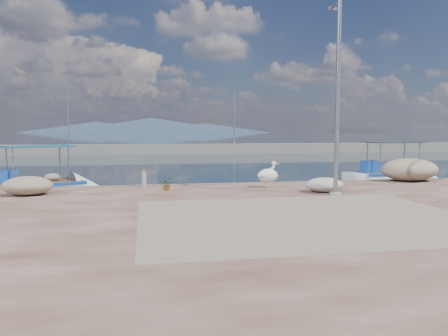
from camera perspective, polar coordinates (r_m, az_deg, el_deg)
ground at (r=14.81m, az=2.69°, el=-6.26°), size 1400.00×1400.00×0.00m
quay at (r=9.18m, az=11.44°, el=-11.75°), size 44.00×22.00×0.50m
quay_patch at (r=12.19m, az=10.56°, el=-6.35°), size 9.00×7.00×0.01m
breakwater at (r=54.30m, az=-6.97°, el=2.48°), size 120.00×2.20×7.50m
mountains at (r=664.23m, az=-9.85°, el=5.40°), size 370.00×280.00×22.00m
boat_left at (r=21.67m, az=-23.16°, el=-2.56°), size 5.55×3.96×2.56m
boat_right at (r=26.52m, az=21.01°, el=-1.18°), size 5.53×1.97×2.64m
pelican at (r=18.24m, az=5.81°, el=-0.95°), size 1.14×0.78×1.09m
lamp_post at (r=16.48m, az=14.56°, el=7.99°), size 0.44×0.96×7.00m
bollard_near at (r=18.55m, az=-10.41°, el=-1.20°), size 0.25×0.25×0.77m
potted_plant at (r=17.47m, az=-7.47°, el=-2.08°), size 0.53×0.49×0.51m
net_pile_b at (r=17.58m, az=-24.29°, el=-2.12°), size 1.79×1.39×0.70m
net_pile_c at (r=22.29m, az=23.08°, el=-0.20°), size 2.72×1.94×1.07m
net_pile_d at (r=17.29m, az=12.99°, el=-2.15°), size 1.49×1.12×0.56m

